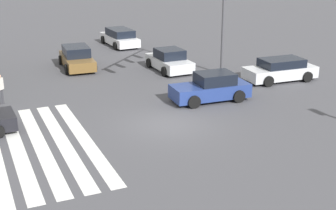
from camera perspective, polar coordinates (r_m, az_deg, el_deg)
name	(u,v)px	position (r m, az deg, el deg)	size (l,w,h in m)	color
ground_plane	(168,124)	(22.41, 0.00, -2.39)	(125.65, 125.65, 0.00)	#47474C
crosswalk_markings	(29,147)	(20.82, -16.60, -4.95)	(9.97, 5.35, 0.01)	silver
car_0	(77,58)	(33.19, -11.06, 5.66)	(4.61, 2.30, 1.51)	brown
car_2	(120,37)	(40.17, -5.91, 8.20)	(4.88, 2.29, 1.45)	silver
car_3	(169,61)	(31.92, 0.15, 5.43)	(4.17, 2.17, 1.49)	silver
car_4	(211,88)	(25.75, 5.28, 2.09)	(2.17, 4.39, 1.56)	navy
car_5	(280,70)	(30.33, 13.53, 4.19)	(2.28, 4.65, 1.41)	silver
pedestrian	(0,87)	(26.60, -19.79, 2.03)	(0.41, 0.41, 1.65)	#38383D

